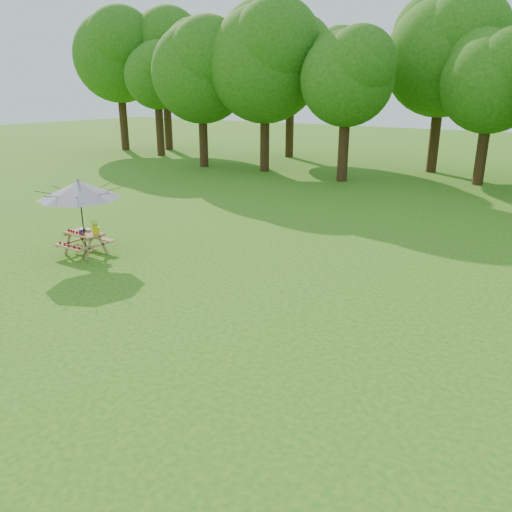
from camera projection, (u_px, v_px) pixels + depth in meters
The scene contains 7 objects.
ground at pixel (21, 360), 9.15m from camera, with size 120.00×120.00×0.00m, color #217015.
treeline at pixel (424, 16), 23.86m from camera, with size 60.00×12.00×16.00m, color #24580F, non-canonical shape.
picnic_table at pixel (85, 244), 14.92m from camera, with size 1.20×1.32×0.67m.
patio_umbrella at pixel (79, 190), 14.41m from camera, with size 2.56×2.56×2.27m.
produce_bins at pixel (83, 230), 14.84m from camera, with size 0.31×0.40×0.13m.
tomatoes_row at pixel (75, 232), 14.74m from camera, with size 0.77×0.13×0.07m, color red, non-canonical shape.
flower_bucket at pixel (95, 226), 14.58m from camera, with size 0.30×0.26×0.45m.
Camera 1 is at (8.09, -4.25, 4.73)m, focal length 35.00 mm.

